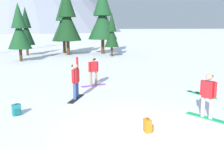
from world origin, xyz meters
The scene contains 13 objects.
ground_plane centered at (0.00, 0.00, 0.00)m, with size 800.00×800.00×0.00m, color white.
snowboarder_foreground centered at (3.19, 0.58, 0.90)m, with size 1.01×1.53×1.71m.
snowboarder_midground centered at (-1.26, 4.42, 0.94)m, with size 0.98×1.50×1.99m.
snowboarder_background centered at (0.06, 6.89, 0.90)m, with size 1.54×0.64×1.70m.
loose_snowboard_near_left centered at (4.97, 3.52, 0.02)m, with size 0.77×1.86×0.09m.
backpack_orange centered at (0.54, -0.01, 0.21)m, with size 0.27×0.33×0.47m.
backpack_teal centered at (-3.78, 2.78, 0.21)m, with size 0.37×0.34×0.47m.
pine_tree_young centered at (0.15, 23.90, 4.38)m, with size 3.31×3.31×8.03m.
pine_tree_leaning centered at (-4.69, 24.71, 3.13)m, with size 1.96×1.96×5.75m.
pine_tree_twin centered at (-0.14, 25.93, 3.99)m, with size 3.09×3.09×7.31m.
pine_tree_tall centered at (4.94, 21.00, 2.74)m, with size 1.66×1.66×5.04m.
pine_tree_broad centered at (-4.98, 19.23, 3.13)m, with size 2.27×2.27×5.75m.
pine_tree_short centered at (4.62, 24.29, 4.60)m, with size 3.71×3.71×8.43m.
Camera 1 is at (-2.59, -7.16, 3.40)m, focal length 39.97 mm.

